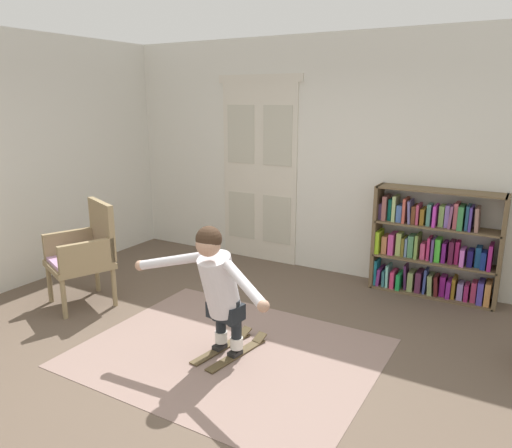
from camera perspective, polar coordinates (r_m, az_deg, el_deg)
name	(u,v)px	position (r m, az deg, el deg)	size (l,w,h in m)	color
ground_plane	(216,360)	(4.31, -4.75, -15.58)	(7.20, 7.20, 0.00)	brown
back_wall	(334,158)	(6.08, 9.16, 7.67)	(6.00, 0.10, 2.90)	silver
side_wall_left	(17,162)	(6.24, -26.21, 6.54)	(0.10, 6.00, 2.90)	silver
double_door	(259,170)	(6.49, 0.40, 6.32)	(1.22, 0.05, 2.45)	beige
rug	(229,352)	(4.41, -3.19, -14.77)	(2.49, 1.97, 0.01)	gray
bookshelf	(432,248)	(5.73, 19.93, -2.61)	(1.35, 0.30, 1.21)	brown
wicker_chair	(86,251)	(5.48, -19.34, -3.01)	(0.79, 0.79, 1.10)	#8E7955
skis_pair	(231,349)	(4.41, -2.95, -14.41)	(0.38, 0.76, 0.07)	brown
person_skier	(218,283)	(4.03, -4.52, -6.90)	(1.43, 0.65, 1.12)	white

